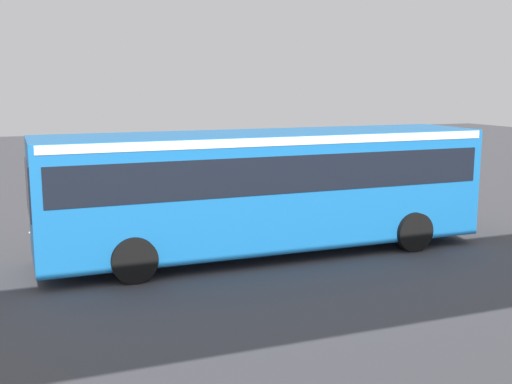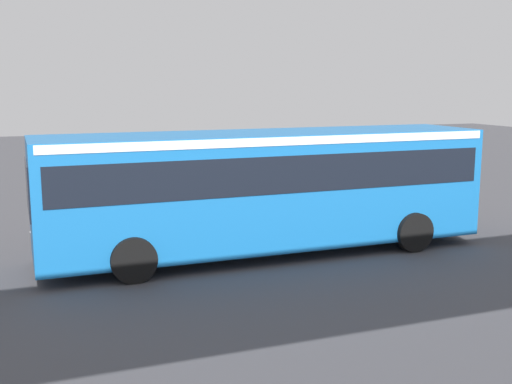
% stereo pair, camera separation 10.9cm
% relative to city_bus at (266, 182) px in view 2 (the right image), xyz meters
% --- Properties ---
extents(ground, '(80.00, 80.00, 0.00)m').
position_rel_city_bus_xyz_m(ground, '(-1.28, -1.30, -1.88)').
color(ground, '#424247').
extents(city_bus, '(11.54, 2.85, 3.15)m').
position_rel_city_bus_xyz_m(city_bus, '(0.00, 0.00, 0.00)').
color(city_bus, '#196BB7').
rests_on(city_bus, ground).
extents(traffic_sign, '(0.08, 0.60, 2.80)m').
position_rel_city_bus_xyz_m(traffic_sign, '(4.49, -3.93, 0.01)').
color(traffic_sign, slate).
rests_on(traffic_sign, ground).
extents(lane_dash_leftmost, '(2.00, 0.20, 0.01)m').
position_rel_city_bus_xyz_m(lane_dash_leftmost, '(-7.28, -4.63, -1.88)').
color(lane_dash_leftmost, silver).
rests_on(lane_dash_leftmost, ground).
extents(lane_dash_left, '(2.00, 0.20, 0.01)m').
position_rel_city_bus_xyz_m(lane_dash_left, '(-3.28, -4.63, -1.88)').
color(lane_dash_left, silver).
rests_on(lane_dash_left, ground).
extents(lane_dash_centre, '(2.00, 0.20, 0.01)m').
position_rel_city_bus_xyz_m(lane_dash_centre, '(0.72, -4.63, -1.88)').
color(lane_dash_centre, silver).
rests_on(lane_dash_centre, ground).
extents(lane_dash_right, '(2.00, 0.20, 0.01)m').
position_rel_city_bus_xyz_m(lane_dash_right, '(4.72, -4.63, -1.88)').
color(lane_dash_right, silver).
rests_on(lane_dash_right, ground).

